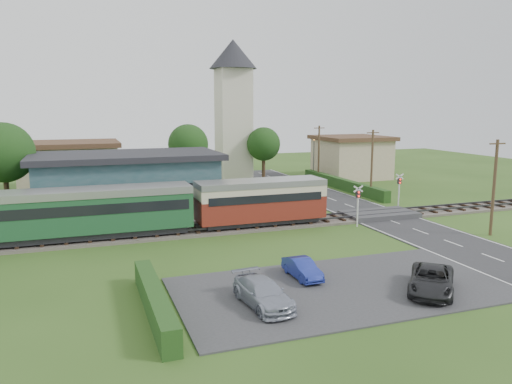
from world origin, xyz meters
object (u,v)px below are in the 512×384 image
object	(u,v)px
equipment_hut	(22,212)
pedestrian_far	(63,216)
house_west	(69,166)
crossing_signal_far	(399,186)
car_on_road	(312,186)
house_east	(351,157)
car_park_silver	(263,293)
crossing_signal_near	(358,200)
car_park_dark	(431,280)
car_park_blue	(302,268)
church_tower	(233,99)
pedestrian_near	(238,203)
train	(24,215)
station_building	(127,183)

from	to	relation	value
equipment_hut	pedestrian_far	bearing A→B (deg)	-3.52
house_west	crossing_signal_far	size ratio (longest dim) A/B	3.30
crossing_signal_far	car_on_road	bearing A→B (deg)	105.00
equipment_hut	house_east	size ratio (longest dim) A/B	0.29
equipment_hut	car_park_silver	size ratio (longest dim) A/B	0.60
crossing_signal_near	pedestrian_far	bearing A→B (deg)	165.88
crossing_signal_far	car_on_road	size ratio (longest dim) A/B	1.07
car_park_silver	house_west	bearing A→B (deg)	97.64
house_west	car_park_dark	world-z (taller)	house_west
crossing_signal_far	car_park_dark	distance (m)	21.60
house_east	car_park_blue	bearing A→B (deg)	-123.81
house_east	car_on_road	distance (m)	12.56
house_west	car_park_silver	distance (m)	38.97
car_park_silver	church_tower	bearing A→B (deg)	69.23
crossing_signal_far	crossing_signal_near	bearing A→B (deg)	-146.31
car_on_road	pedestrian_near	bearing A→B (deg)	107.72
house_east	crossing_signal_near	size ratio (longest dim) A/B	2.69
train	car_park_blue	xyz separation A→B (m)	(14.82, -11.97, -1.57)
crossing_signal_far	pedestrian_near	world-z (taller)	crossing_signal_far
station_building	house_west	distance (m)	14.87
house_east	church_tower	bearing A→B (deg)	165.07
house_east	train	bearing A→B (deg)	-149.65
pedestrian_far	house_east	bearing A→B (deg)	-45.36
station_building	train	distance (m)	11.77
station_building	church_tower	bearing A→B (deg)	48.59
crossing_signal_near	car_park_silver	bearing A→B (deg)	-135.07
house_east	crossing_signal_far	xyz separation A→B (m)	(-6.40, -19.61, -0.66)
church_tower	car_park_blue	world-z (taller)	church_tower
car_park_silver	pedestrian_far	bearing A→B (deg)	111.38
house_east	crossing_signal_far	size ratio (longest dim) A/B	2.69
car_park_dark	house_west	bearing A→B (deg)	154.76
station_building	car_park_dark	size ratio (longest dim) A/B	3.54
house_west	pedestrian_far	bearing A→B (deg)	-90.60
equipment_hut	pedestrian_far	world-z (taller)	equipment_hut
church_tower	equipment_hut	bearing A→B (deg)	-135.25
equipment_hut	church_tower	distance (m)	33.48
house_west	car_park_blue	world-z (taller)	house_west
car_park_blue	car_park_silver	size ratio (longest dim) A/B	0.75
train	car_park_silver	distance (m)	18.84
church_tower	crossing_signal_near	xyz separation A→B (m)	(1.40, -28.41, -8.08)
house_east	car_on_road	size ratio (longest dim) A/B	2.87
station_building	house_west	bearing A→B (deg)	109.65
church_tower	car_park_blue	distance (m)	39.93
equipment_hut	crossing_signal_near	world-z (taller)	crossing_signal_near
equipment_hut	car_park_blue	bearing A→B (deg)	-44.84
crossing_signal_near	car_park_blue	size ratio (longest dim) A/B	1.03
station_building	house_west	size ratio (longest dim) A/B	1.48
car_park_blue	church_tower	bearing A→B (deg)	76.92
train	house_east	size ratio (longest dim) A/B	4.91
house_west	car_park_blue	distance (m)	37.12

